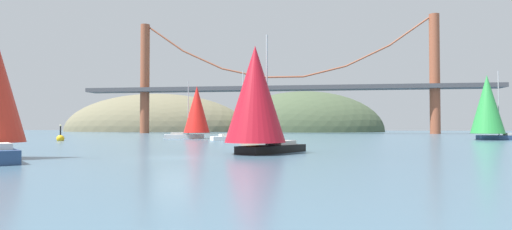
{
  "coord_description": "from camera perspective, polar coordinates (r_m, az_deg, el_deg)",
  "views": [
    {
      "loc": [
        9.71,
        -27.54,
        2.16
      ],
      "look_at": [
        0.0,
        39.89,
        3.97
      ],
      "focal_mm": 29.33,
      "sensor_mm": 36.0,
      "label": 1
    }
  ],
  "objects": [
    {
      "name": "ground_plane",
      "position": [
        29.28,
        -11.25,
        -5.73
      ],
      "size": [
        360.0,
        360.0,
        0.0
      ],
      "primitive_type": "plane",
      "color": "#426075"
    },
    {
      "name": "sailboat_green_sail",
      "position": [
        74.74,
        29.1,
        1.1
      ],
      "size": [
        8.94,
        5.16,
        10.79
      ],
      "color": "navy",
      "rests_on": "ground_plane"
    },
    {
      "name": "sailboat_orange_sail",
      "position": [
        64.84,
        -0.45,
        0.85
      ],
      "size": [
        9.75,
        7.28,
        10.74
      ],
      "color": "white",
      "rests_on": "ground_plane"
    },
    {
      "name": "headland_center",
      "position": [
        162.62,
        6.54,
        -2.27
      ],
      "size": [
        60.56,
        44.0,
        31.22
      ],
      "primitive_type": "ellipsoid",
      "color": "#425138",
      "rests_on": "ground_plane"
    },
    {
      "name": "channel_buoy",
      "position": [
        68.07,
        -25.13,
        -2.89
      ],
      "size": [
        1.1,
        1.1,
        2.64
      ],
      "color": "gold",
      "rests_on": "ground_plane"
    },
    {
      "name": "suspension_bridge",
      "position": [
        123.57,
        3.65,
        4.33
      ],
      "size": [
        121.36,
        6.0,
        33.87
      ],
      "color": "brown",
      "rests_on": "ground_plane"
    },
    {
      "name": "headland_left",
      "position": [
        174.96,
        -13.52,
        -2.19
      ],
      "size": [
        76.73,
        44.0,
        30.66
      ],
      "primitive_type": "ellipsoid",
      "color": "#6B664C",
      "rests_on": "ground_plane"
    },
    {
      "name": "sailboat_crimson_sail",
      "position": [
        32.49,
        0.03,
        2.46
      ],
      "size": [
        7.05,
        8.6,
        9.53
      ],
      "color": "black",
      "rests_on": "ground_plane"
    },
    {
      "name": "sailboat_red_spinnaker",
      "position": [
        73.83,
        -8.18,
        0.57
      ],
      "size": [
        8.43,
        5.73,
        10.1
      ],
      "color": "white",
      "rests_on": "ground_plane"
    }
  ]
}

